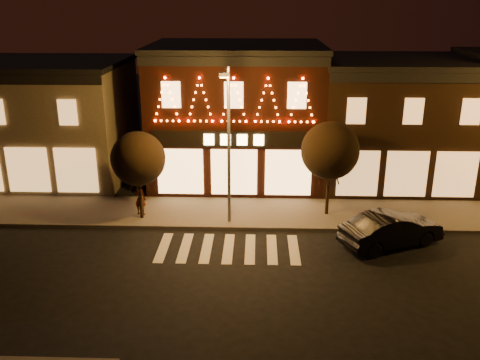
{
  "coord_description": "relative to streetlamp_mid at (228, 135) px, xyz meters",
  "views": [
    {
      "loc": [
        1.27,
        -17.49,
        10.97
      ],
      "look_at": [
        0.53,
        4.0,
        3.35
      ],
      "focal_mm": 39.07,
      "sensor_mm": 36.0,
      "label": 1
    }
  ],
  "objects": [
    {
      "name": "building_pulp",
      "position": [
        0.11,
        7.45,
        -0.53
      ],
      "size": [
        10.2,
        8.34,
        8.3
      ],
      "color": "black",
      "rests_on": "ground"
    },
    {
      "name": "pedestrian",
      "position": [
        -4.65,
        0.93,
        -3.68
      ],
      "size": [
        0.73,
        0.59,
        1.72
      ],
      "primitive_type": "imported",
      "rotation": [
        0.0,
        0.0,
        2.82
      ],
      "color": "gray",
      "rests_on": "sidewalk_far"
    },
    {
      "name": "building_left",
      "position": [
        -12.89,
        7.46,
        -1.03
      ],
      "size": [
        12.2,
        8.28,
        7.3
      ],
      "color": "#665C48",
      "rests_on": "ground"
    },
    {
      "name": "streetlamp_mid",
      "position": [
        0.0,
        0.0,
        0.0
      ],
      "size": [
        0.5,
        1.77,
        7.74
      ],
      "rotation": [
        0.0,
        0.0,
        0.05
      ],
      "color": "#59595E",
      "rests_on": "sidewalk_far"
    },
    {
      "name": "tree_right",
      "position": [
        5.06,
        1.36,
        -1.1
      ],
      "size": [
        2.94,
        2.94,
        4.92
      ],
      "rotation": [
        0.0,
        0.0,
        0.02
      ],
      "color": "black",
      "rests_on": "sidewalk_far"
    },
    {
      "name": "tree_left",
      "position": [
        -4.52,
        0.53,
        -1.37
      ],
      "size": [
        2.71,
        2.71,
        4.54
      ],
      "rotation": [
        0.0,
        0.0,
        -0.1
      ],
      "color": "black",
      "rests_on": "sidewalk_far"
    },
    {
      "name": "sidewalk_far",
      "position": [
        2.11,
        1.47,
        -4.62
      ],
      "size": [
        44.0,
        4.0,
        0.15
      ],
      "primitive_type": "cube",
      "color": "#47423D",
      "rests_on": "ground"
    },
    {
      "name": "ground",
      "position": [
        0.11,
        -6.53,
        -4.69
      ],
      "size": [
        120.0,
        120.0,
        0.0
      ],
      "primitive_type": "plane",
      "color": "black",
      "rests_on": "ground"
    },
    {
      "name": "building_right_a",
      "position": [
        9.61,
        7.46,
        -0.93
      ],
      "size": [
        9.2,
        8.28,
        7.5
      ],
      "color": "black",
      "rests_on": "ground"
    },
    {
      "name": "dark_sedan",
      "position": [
        7.6,
        -1.93,
        -3.89
      ],
      "size": [
        5.11,
        3.58,
        1.6
      ],
      "primitive_type": "imported",
      "rotation": [
        0.0,
        0.0,
        2.01
      ],
      "color": "black",
      "rests_on": "ground"
    }
  ]
}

